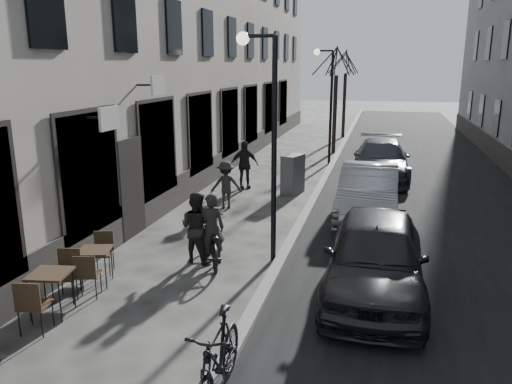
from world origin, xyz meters
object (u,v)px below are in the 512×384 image
at_px(car_near, 375,256).
at_px(moped, 218,360).
at_px(bistro_set_c, 96,263).
at_px(tree_far, 346,60).
at_px(pedestrian_far, 244,165).
at_px(bistro_set_b, 51,289).
at_px(streetlamp_far, 328,94).
at_px(car_mid, 369,192).
at_px(tree_near, 337,59).
at_px(pedestrian_near, 197,227).
at_px(utility_cabinet, 293,174).
at_px(pedestrian_mid, 226,185).
at_px(bicycle, 212,242).
at_px(streetlamp_near, 267,124).
at_px(car_far, 381,160).

relative_size(car_near, moped, 2.31).
xyz_separation_m(bistro_set_c, car_near, (5.57, 0.95, 0.34)).
xyz_separation_m(tree_far, bistro_set_c, (-3.17, -23.15, -4.20)).
bearing_deg(pedestrian_far, bistro_set_b, -121.96).
xyz_separation_m(pedestrian_far, moped, (2.88, -11.65, -0.27)).
xyz_separation_m(streetlamp_far, car_mid, (2.18, -8.01, -2.39)).
xyz_separation_m(car_near, car_mid, (-0.30, 5.19, -0.03)).
xyz_separation_m(tree_near, pedestrian_near, (-1.59, -15.48, -3.84)).
distance_m(bistro_set_b, car_near, 6.09).
relative_size(streetlamp_far, bistro_set_b, 3.00).
distance_m(tree_near, utility_cabinet, 9.59).
relative_size(tree_far, pedestrian_near, 3.46).
height_order(streetlamp_far, bistro_set_c, streetlamp_far).
distance_m(tree_far, pedestrian_mid, 17.68).
distance_m(tree_near, tree_far, 6.00).
bearing_deg(car_mid, pedestrian_far, 150.77).
xyz_separation_m(tree_far, car_mid, (2.10, -17.01, -3.89)).
xyz_separation_m(pedestrian_far, car_mid, (4.53, -2.60, -0.11)).
bearing_deg(bicycle, pedestrian_mid, -100.73).
bearing_deg(streetlamp_near, moped, -84.11).
height_order(utility_cabinet, pedestrian_mid, pedestrian_mid).
bearing_deg(moped, bicycle, 108.43).
bearing_deg(tree_far, car_mid, -82.95).
bearing_deg(bistro_set_b, car_near, 12.46).
bearing_deg(streetlamp_near, bicycle, -157.29).
height_order(tree_near, car_mid, tree_near).
bearing_deg(bistro_set_c, streetlamp_far, 60.86).
distance_m(bistro_set_b, moped, 3.98).
height_order(pedestrian_near, pedestrian_far, pedestrian_far).
height_order(streetlamp_far, moped, streetlamp_far).
relative_size(streetlamp_far, pedestrian_mid, 3.38).
xyz_separation_m(streetlamp_far, bistro_set_c, (-3.10, -14.15, -2.70)).
height_order(utility_cabinet, car_mid, car_mid).
bearing_deg(moped, car_near, 61.48).
bearing_deg(pedestrian_mid, bicycle, 79.43).
bearing_deg(tree_far, streetlamp_far, -90.46).
distance_m(streetlamp_near, pedestrian_near, 2.83).
xyz_separation_m(pedestrian_far, car_far, (4.83, 2.84, -0.12)).
height_order(tree_near, tree_far, same).
relative_size(car_near, car_mid, 1.00).
distance_m(tree_near, pedestrian_far, 9.54).
bearing_deg(streetlamp_near, bistro_set_b, -131.84).
bearing_deg(bistro_set_b, tree_far, 72.56).
bearing_deg(pedestrian_near, pedestrian_mid, -67.57).
relative_size(utility_cabinet, bicycle, 0.72).
bearing_deg(pedestrian_mid, bistro_set_c, 57.64).
distance_m(streetlamp_far, bistro_set_b, 16.05).
bearing_deg(bicycle, utility_cabinet, -119.67).
bearing_deg(pedestrian_far, moped, -103.60).
relative_size(bistro_set_c, car_near, 0.34).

